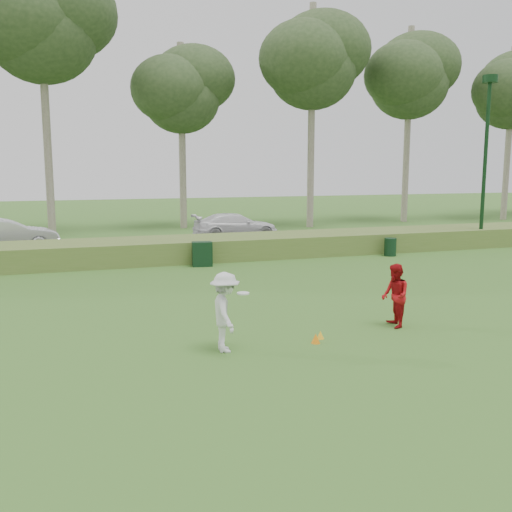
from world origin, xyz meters
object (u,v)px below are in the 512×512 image
object	(u,v)px
player_red	(395,296)
cone_yellow	(320,335)
cone_orange	(316,338)
car_right	(235,226)
lamp_post	(487,131)
car_mid	(5,235)
utility_cabinet	(202,254)
player_white	(225,312)
trash_bin	(390,247)

from	to	relation	value
player_red	cone_yellow	distance (m)	2.27
cone_orange	cone_yellow	bearing A→B (deg)	48.20
player_red	car_right	world-z (taller)	player_red
lamp_post	car_mid	size ratio (longest dim) A/B	1.78
utility_cabinet	cone_orange	bearing A→B (deg)	-81.97
player_white	car_mid	bearing A→B (deg)	23.91
cone_orange	utility_cabinet	bearing A→B (deg)	90.40
player_white	cone_yellow	bearing A→B (deg)	-81.22
player_white	cone_orange	xyz separation A→B (m)	(2.06, -0.12, -0.75)
lamp_post	trash_bin	world-z (taller)	lamp_post
trash_bin	car_mid	world-z (taller)	car_mid
player_white	cone_yellow	distance (m)	2.43
cone_orange	cone_yellow	world-z (taller)	cone_orange
cone_yellow	utility_cabinet	world-z (taller)	utility_cabinet
trash_bin	player_white	bearing A→B (deg)	-135.20
car_mid	car_right	bearing A→B (deg)	-93.08
car_mid	player_white	bearing A→B (deg)	-172.13
player_white	car_right	distance (m)	19.21
player_white	utility_cabinet	world-z (taller)	player_white
cone_orange	car_mid	distance (m)	18.60
cone_yellow	trash_bin	distance (m)	13.16
cone_orange	trash_bin	world-z (taller)	trash_bin
lamp_post	player_red	xyz separation A→B (m)	(-11.74, -10.94, -4.81)
lamp_post	car_mid	distance (m)	23.04
player_red	car_mid	bearing A→B (deg)	-135.21
cone_orange	car_mid	bearing A→B (deg)	114.74
lamp_post	utility_cabinet	xyz separation A→B (m)	(-14.20, -0.91, -5.11)
car_right	player_red	bearing A→B (deg)	177.40
player_white	utility_cabinet	bearing A→B (deg)	-5.64
player_red	trash_bin	xyz separation A→B (m)	(6.06, 9.96, -0.39)
car_mid	car_right	world-z (taller)	car_mid
trash_bin	lamp_post	bearing A→B (deg)	9.78
player_white	car_mid	xyz separation A→B (m)	(-5.72, 16.76, -0.04)
lamp_post	car_right	distance (m)	13.47
trash_bin	car_right	distance (m)	9.26
utility_cabinet	player_red	bearing A→B (deg)	-68.58
cone_yellow	trash_bin	bearing A→B (deg)	51.42
car_right	trash_bin	bearing A→B (deg)	-147.33
player_white	cone_orange	world-z (taller)	player_white
trash_bin	cone_orange	bearing A→B (deg)	-128.66
cone_orange	utility_cabinet	distance (m)	10.63
lamp_post	utility_cabinet	world-z (taller)	lamp_post
player_red	car_right	bearing A→B (deg)	-171.22
lamp_post	car_right	size ratio (longest dim) A/B	1.76
player_white	utility_cabinet	distance (m)	10.69
player_red	player_white	bearing A→B (deg)	-71.13
trash_bin	car_mid	xyz separation A→B (m)	(-16.22, 6.32, 0.42)
lamp_post	car_right	bearing A→B (deg)	146.51
utility_cabinet	car_right	xyz separation A→B (m)	(3.72, 7.84, 0.25)
lamp_post	cone_orange	world-z (taller)	lamp_post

